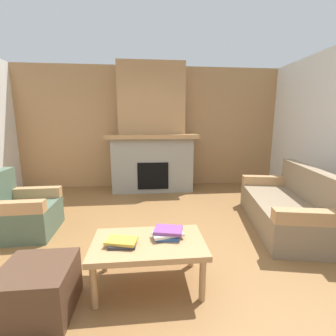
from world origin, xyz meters
TOP-DOWN VIEW (x-y plane):
  - ground at (0.00, 0.00)m, footprint 9.00×9.00m
  - wall_back_wood_panel at (0.00, 3.00)m, footprint 6.00×0.12m
  - fireplace at (0.00, 2.62)m, footprint 1.90×0.82m
  - couch at (1.85, 0.46)m, footprint 1.19×1.93m
  - armchair at (-1.82, 0.60)m, footprint 0.79×0.79m
  - coffee_table at (-0.14, -0.59)m, footprint 1.00×0.60m
  - ottoman at (-1.00, -0.84)m, footprint 0.52×0.52m
  - book_stack_near_edge at (-0.37, -0.63)m, footprint 0.29×0.22m
  - book_stack_center at (0.04, -0.53)m, footprint 0.30×0.24m

SIDE VIEW (x-z plane):
  - ground at x=0.00m, z-range 0.00..0.00m
  - ottoman at x=-1.00m, z-range 0.00..0.40m
  - couch at x=1.85m, z-range -0.14..0.71m
  - armchair at x=-1.82m, z-range -0.13..0.72m
  - coffee_table at x=-0.14m, z-range 0.16..0.59m
  - book_stack_near_edge at x=-0.37m, z-range 0.43..0.48m
  - book_stack_center at x=0.04m, z-range 0.43..0.51m
  - fireplace at x=0.00m, z-range -0.19..2.51m
  - wall_back_wood_panel at x=0.00m, z-range 0.00..2.70m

